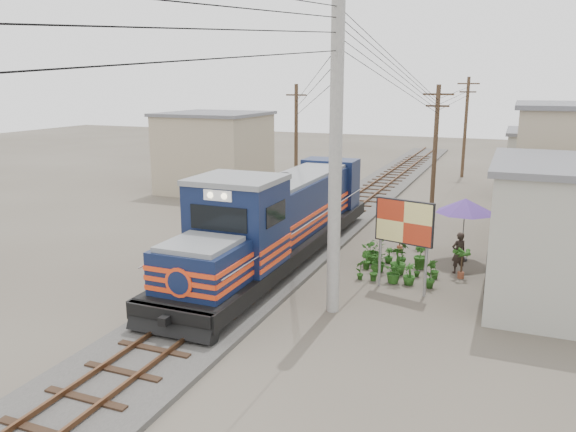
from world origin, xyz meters
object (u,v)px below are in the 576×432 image
at_px(vendor, 459,253).
at_px(billboard, 404,225).
at_px(market_umbrella, 465,206).
at_px(locomotive, 279,221).

bearing_deg(vendor, billboard, 20.79).
bearing_deg(billboard, market_umbrella, 84.19).
xyz_separation_m(locomotive, market_umbrella, (6.81, 3.06, 0.57)).
bearing_deg(market_umbrella, locomotive, -155.83).
height_order(billboard, vendor, billboard).
relative_size(locomotive, billboard, 4.85).
relative_size(billboard, vendor, 2.02).
distance_m(market_umbrella, vendor, 2.23).
height_order(billboard, market_umbrella, billboard).
distance_m(locomotive, billboard, 5.40).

